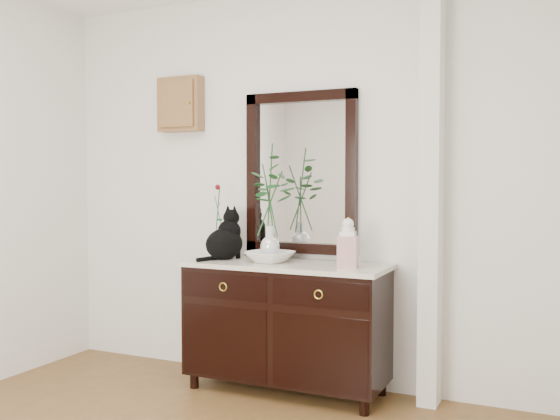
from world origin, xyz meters
The scene contains 10 objects.
wall_back centered at (0.00, 1.98, 1.35)m, with size 3.60×0.04×2.70m, color silver.
pilaster centered at (1.00, 1.90, 1.35)m, with size 0.12×0.20×2.70m, color silver.
sideboard centered at (0.10, 1.73, 0.47)m, with size 1.33×0.52×0.82m.
wall_mirror centered at (0.10, 1.97, 1.44)m, with size 0.80×0.06×1.10m.
key_cabinet centered at (-0.85, 1.94, 1.95)m, with size 0.35×0.10×0.40m, color brown.
cat centered at (-0.37, 1.74, 1.02)m, with size 0.24×0.30×0.35m, color black, non-canonical shape.
lotus_bowl centered at (-0.01, 1.71, 0.89)m, with size 0.30×0.30×0.07m, color white.
vase_branches centered at (-0.01, 1.71, 1.25)m, with size 0.37×0.37×0.77m, color silver, non-canonical shape.
bud_vase_rose centered at (-0.43, 1.76, 1.11)m, with size 0.06×0.06×0.52m, color #306633, non-canonical shape.
ginger_jar centered at (0.54, 1.67, 1.01)m, with size 0.12×0.12×0.31m, color white, non-canonical shape.
Camera 1 is at (1.75, -1.96, 1.38)m, focal length 40.00 mm.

